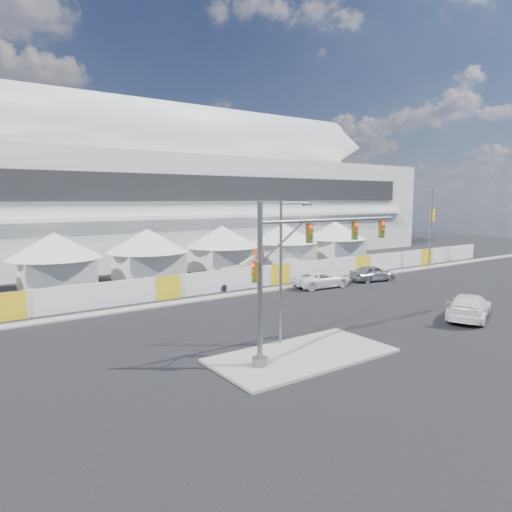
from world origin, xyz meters
TOP-DOWN VIEW (x-y plane):
  - ground at (0.00, 0.00)m, footprint 160.00×160.00m
  - median_island at (-6.00, -3.00)m, footprint 10.00×5.00m
  - far_curb at (20.00, 12.50)m, footprint 80.00×1.20m
  - stadium at (8.71, 41.50)m, footprint 80.00×24.80m
  - tent_row at (0.50, 24.00)m, footprint 53.40×8.40m
  - hoarding_fence at (6.00, 14.50)m, footprint 70.00×0.25m
  - scaffold_tower at (46.00, 36.00)m, footprint 4.40×4.40m
  - sedan_silver at (14.82, 10.22)m, footprint 2.78×5.15m
  - pickup_curb at (8.15, 10.74)m, footprint 3.15×5.89m
  - pickup_near at (8.83, -3.77)m, footprint 4.69×6.58m
  - lot_car_a at (13.15, 20.37)m, footprint 3.38×4.25m
  - traffic_mast at (-6.91, -3.06)m, footprint 10.10×0.80m
  - streetlight_median at (-5.61, -0.80)m, footprint 2.29×0.23m
  - streetlight_curb at (27.60, 12.50)m, footprint 2.87×0.65m
  - boom_lift at (1.00, 15.50)m, footprint 6.76×2.13m

SIDE VIEW (x-z plane):
  - ground at x=0.00m, z-range 0.00..0.00m
  - far_curb at x=20.00m, z-range 0.00..0.12m
  - median_island at x=-6.00m, z-range 0.00..0.15m
  - lot_car_a at x=13.15m, z-range 0.00..1.36m
  - pickup_curb at x=8.15m, z-range 0.00..1.57m
  - sedan_silver at x=14.82m, z-range 0.00..1.67m
  - pickup_near at x=8.83m, z-range 0.00..1.77m
  - boom_lift at x=1.00m, z-range -0.78..2.58m
  - hoarding_fence at x=6.00m, z-range 0.00..2.00m
  - tent_row at x=0.50m, z-range 0.45..5.85m
  - traffic_mast at x=-6.91m, z-range 0.55..8.75m
  - streetlight_median at x=-5.61m, z-range 0.76..9.02m
  - streetlight_curb at x=27.60m, z-range 0.78..10.47m
  - scaffold_tower at x=46.00m, z-range 0.00..12.00m
  - stadium at x=8.71m, z-range -1.54..20.44m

